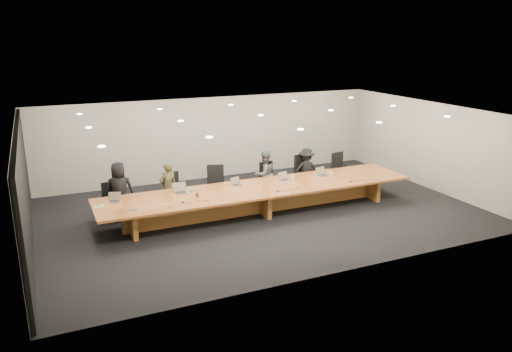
{
  "coord_description": "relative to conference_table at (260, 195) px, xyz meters",
  "views": [
    {
      "loc": [
        -5.52,
        -12.05,
        4.89
      ],
      "look_at": [
        0.0,
        0.3,
        1.0
      ],
      "focal_mm": 35.0,
      "sensor_mm": 36.0,
      "label": 1
    }
  ],
  "objects": [
    {
      "name": "ground",
      "position": [
        0.0,
        0.0,
        -0.52
      ],
      "size": [
        12.0,
        12.0,
        0.0
      ],
      "primitive_type": "plane",
      "color": "black",
      "rests_on": "ground"
    },
    {
      "name": "back_wall",
      "position": [
        0.0,
        4.0,
        0.88
      ],
      "size": [
        12.0,
        0.02,
        2.8
      ],
      "primitive_type": "cube",
      "color": "silver",
      "rests_on": "ground"
    },
    {
      "name": "left_wall_panel",
      "position": [
        -5.94,
        0.0,
        0.85
      ],
      "size": [
        0.08,
        7.84,
        2.74
      ],
      "primitive_type": "cube",
      "color": "black",
      "rests_on": "ground"
    },
    {
      "name": "conference_table",
      "position": [
        0.0,
        0.0,
        0.0
      ],
      "size": [
        9.0,
        1.8,
        0.75
      ],
      "color": "brown",
      "rests_on": "ground"
    },
    {
      "name": "chair_far_left",
      "position": [
        -3.88,
        1.28,
        -0.02
      ],
      "size": [
        0.52,
        0.52,
        1.0
      ],
      "primitive_type": null,
      "rotation": [
        0.0,
        0.0,
        0.02
      ],
      "color": "black",
      "rests_on": "ground"
    },
    {
      "name": "chair_left",
      "position": [
        -2.14,
        1.22,
        0.03
      ],
      "size": [
        0.61,
        0.61,
        1.1
      ],
      "primitive_type": null,
      "rotation": [
        0.0,
        0.0,
        0.11
      ],
      "color": "black",
      "rests_on": "ground"
    },
    {
      "name": "chair_mid_left",
      "position": [
        -0.9,
        1.17,
        0.07
      ],
      "size": [
        0.76,
        0.76,
        1.18
      ],
      "primitive_type": null,
      "rotation": [
        0.0,
        0.0,
        -0.31
      ],
      "color": "black",
      "rests_on": "ground"
    },
    {
      "name": "chair_mid_right",
      "position": [
        0.9,
        1.3,
        0.02
      ],
      "size": [
        0.58,
        0.58,
        1.07
      ],
      "primitive_type": null,
      "rotation": [
        0.0,
        0.0,
        0.06
      ],
      "color": "black",
      "rests_on": "ground"
    },
    {
      "name": "chair_right",
      "position": [
        2.1,
        1.18,
        0.08
      ],
      "size": [
        0.65,
        0.65,
        1.21
      ],
      "primitive_type": null,
      "rotation": [
        0.0,
        0.0,
        0.05
      ],
      "color": "black",
      "rests_on": "ground"
    },
    {
      "name": "chair_far_right",
      "position": [
        3.51,
        1.25,
        0.04
      ],
      "size": [
        0.66,
        0.66,
        1.13
      ],
      "primitive_type": null,
      "rotation": [
        0.0,
        0.0,
        0.17
      ],
      "color": "black",
      "rests_on": "ground"
    },
    {
      "name": "person_a",
      "position": [
        -3.64,
        1.23,
        0.26
      ],
      "size": [
        0.84,
        0.62,
        1.57
      ],
      "primitive_type": "imported",
      "rotation": [
        0.0,
        0.0,
        2.97
      ],
      "color": "black",
      "rests_on": "ground"
    },
    {
      "name": "person_b",
      "position": [
        -2.32,
        1.19,
        0.19
      ],
      "size": [
        0.58,
        0.44,
        1.43
      ],
      "primitive_type": "imported",
      "rotation": [
        0.0,
        0.0,
        3.34
      ],
      "color": "#39361F",
      "rests_on": "ground"
    },
    {
      "name": "person_c",
      "position": [
        0.7,
        1.23,
        0.21
      ],
      "size": [
        0.83,
        0.72,
        1.46
      ],
      "primitive_type": "imported",
      "rotation": [
        0.0,
        0.0,
        3.41
      ],
      "color": "#4D4C4F",
      "rests_on": "ground"
    },
    {
      "name": "person_d",
      "position": [
        2.16,
        1.22,
        0.19
      ],
      "size": [
        1.03,
        0.78,
        1.41
      ],
      "primitive_type": "imported",
      "rotation": [
        0.0,
        0.0,
        2.82
      ],
      "color": "black",
      "rests_on": "ground"
    },
    {
      "name": "laptop_a",
      "position": [
        -3.91,
        0.37,
        0.35
      ],
      "size": [
        0.36,
        0.31,
        0.24
      ],
      "primitive_type": null,
      "rotation": [
        0.0,
        0.0,
        -0.32
      ],
      "color": "#C7B498",
      "rests_on": "conference_table"
    },
    {
      "name": "laptop_b",
      "position": [
        -2.18,
        0.39,
        0.37
      ],
      "size": [
        0.37,
        0.27,
        0.28
      ],
      "primitive_type": null,
      "rotation": [
        0.0,
        0.0,
        -0.02
      ],
      "color": "tan",
      "rests_on": "conference_table"
    },
    {
      "name": "laptop_c",
      "position": [
        -0.51,
        0.42,
        0.35
      ],
      "size": [
        0.35,
        0.3,
        0.23
      ],
      "primitive_type": null,
      "rotation": [
        0.0,
        0.0,
        0.33
      ],
      "color": "tan",
      "rests_on": "conference_table"
    },
    {
      "name": "laptop_d",
      "position": [
        0.93,
        0.3,
        0.35
      ],
      "size": [
        0.36,
        0.3,
        0.25
      ],
      "primitive_type": null,
      "rotation": [
        0.0,
        0.0,
        0.24
      ],
      "color": "#C1B293",
      "rests_on": "conference_table"
    },
    {
      "name": "laptop_e",
      "position": [
        2.19,
        0.28,
        0.36
      ],
      "size": [
        0.38,
        0.31,
        0.26
      ],
      "primitive_type": null,
      "rotation": [
        0.0,
        0.0,
        0.22
      ],
      "color": "tan",
      "rests_on": "conference_table"
    },
    {
      "name": "water_bottle",
      "position": [
        -1.95,
        0.15,
        0.32
      ],
      "size": [
        0.08,
        0.08,
        0.19
      ],
      "primitive_type": "cylinder",
      "rotation": [
        0.0,
        0.0,
        -0.44
      ],
      "color": "silver",
      "rests_on": "conference_table"
    },
    {
      "name": "amber_mug",
      "position": [
        -1.87,
        -0.1,
        0.29
      ],
      "size": [
        0.11,
        0.11,
        0.11
      ],
      "primitive_type": "cylinder",
      "rotation": [
        0.0,
        0.0,
        0.27
      ],
      "color": "brown",
      "rests_on": "conference_table"
    },
    {
      "name": "paper_cup_near",
      "position": [
        1.24,
        0.4,
        0.28
      ],
      "size": [
        0.1,
        0.1,
        0.09
      ],
      "primitive_type": "cone",
      "rotation": [
        0.0,
        0.0,
        -0.27
      ],
      "color": "silver",
      "rests_on": "conference_table"
    },
    {
      "name": "paper_cup_far",
      "position": [
        2.49,
        0.27,
        0.28
      ],
      "size": [
        0.11,
        0.11,
        0.1
      ],
      "primitive_type": "cone",
      "rotation": [
        0.0,
        0.0,
        0.38
      ],
      "color": "white",
      "rests_on": "conference_table"
    },
    {
      "name": "notepad",
      "position": [
        -4.32,
        0.18,
        0.24
      ],
      "size": [
        0.26,
        0.22,
        0.01
      ],
      "primitive_type": "cube",
      "rotation": [
        0.0,
        0.0,
        -0.22
      ],
      "color": "white",
      "rests_on": "conference_table"
    },
    {
      "name": "lime_gadget",
      "position": [
        -4.31,
        0.18,
        0.25
      ],
      "size": [
        0.17,
        0.13,
        0.02
      ],
      "primitive_type": "cube",
      "rotation": [
        0.0,
        0.0,
        -0.43
      ],
      "color": "#50C033",
      "rests_on": "notepad"
    },
    {
      "name": "av_box",
      "position": [
        -3.59,
        -0.39,
        0.24
      ],
      "size": [
        0.19,
        0.15,
        0.03
      ],
      "primitive_type": "cube",
      "rotation": [
        0.0,
        0.0,
        -0.12
      ],
      "color": "#A6A6AB",
      "rests_on": "conference_table"
    },
    {
      "name": "mic_left",
      "position": [
        -2.34,
        -0.41,
        0.25
      ],
      "size": [
        0.16,
        0.16,
        0.03
      ],
      "primitive_type": "cone",
      "rotation": [
        0.0,
        0.0,
        -0.26
      ],
      "color": "black",
      "rests_on": "conference_table"
    },
    {
      "name": "mic_center",
      "position": [
        0.29,
        -0.5,
        0.24
      ],
      "size": [
        0.11,
        0.11,
        0.03
      ],
      "primitive_type": "cone",
      "rotation": [
        0.0,
        0.0,
        0.01
      ],
      "color": "black",
      "rests_on": "conference_table"
    },
    {
      "name": "mic_right",
      "position": [
        2.62,
        -0.57,
        0.25
      ],
      "size": [
        0.14,
        0.14,
        0.03
      ],
      "primitive_type": "cone",
      "rotation": [
        0.0,
        0.0,
        0.01
      ],
      "color": "black",
      "rests_on": "conference_table"
    }
  ]
}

